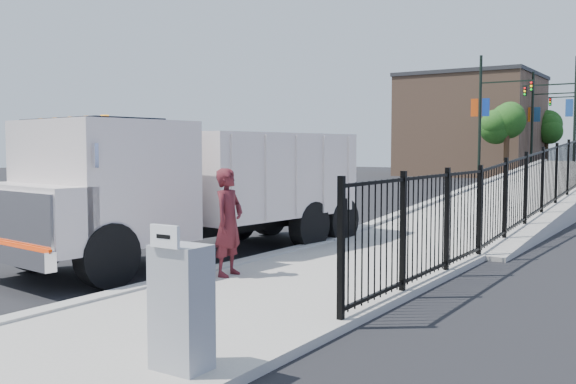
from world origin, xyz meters
The scene contains 16 objects.
ground centered at (0.00, 0.00, 0.00)m, with size 120.00×120.00×0.00m, color black.
sidewalk centered at (1.93, -2.00, 0.06)m, with size 3.55×12.00×0.12m, color #9E998E.
curb centered at (0.00, -2.00, 0.08)m, with size 0.30×12.00×0.16m, color #ADAAA3.
ramp centered at (2.12, 16.00, 0.00)m, with size 3.95×24.00×1.70m, color #9E998E.
iron_fence centered at (3.55, 12.00, 0.90)m, with size 0.10×28.00×1.80m, color black.
truck centered at (-1.58, 0.96, 1.61)m, with size 3.63×8.62×2.86m.
worker centered at (0.58, -0.56, 1.05)m, with size 0.68×0.44×1.85m, color #4F171D.
utility_cabinet centered at (3.10, -4.49, 0.75)m, with size 0.55×0.40×1.25m, color gray.
arrow_sign centered at (3.10, -4.71, 1.48)m, with size 0.35×0.04×0.22m, color white.
debris centered at (2.69, -3.88, 0.17)m, with size 0.39×0.39×0.10m, color silver.
light_pole_0 centered at (-4.15, 30.93, 4.36)m, with size 3.77×0.22×8.00m.
light_pole_1 centered at (0.17, 34.35, 4.36)m, with size 3.78×0.22×8.00m.
light_pole_2 centered at (-3.38, 41.70, 4.36)m, with size 3.77×0.22×8.00m.
tree_0 centered at (-4.01, 35.72, 3.94)m, with size 2.50×2.50×5.25m.
tree_2 centered at (-3.89, 48.12, 3.94)m, with size 2.49×2.49×5.25m.
building centered at (-9.00, 44.00, 4.00)m, with size 10.00×10.00×8.00m, color #8C664C.
Camera 1 is at (7.41, -9.16, 2.33)m, focal length 40.00 mm.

